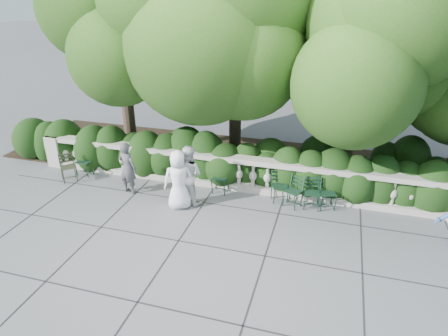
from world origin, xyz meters
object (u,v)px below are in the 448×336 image
(chair_e, at_px, (327,211))
(person_businessman, at_px, (179,180))
(person_woman_grey, at_px, (128,168))
(chair_d, at_px, (311,211))
(person_casual_man, at_px, (188,175))
(chair_f, at_px, (280,203))
(chair_weathered, at_px, (71,183))
(chair_c, at_px, (289,208))
(chair_b, at_px, (218,195))
(chair_a, at_px, (83,177))

(chair_e, bearing_deg, person_businessman, 173.96)
(person_woman_grey, bearing_deg, chair_d, -164.10)
(chair_e, relative_size, person_casual_man, 0.52)
(chair_d, xyz_separation_m, person_woman_grey, (-4.96, -0.38, 0.74))
(person_businessman, bearing_deg, chair_d, 170.49)
(chair_f, relative_size, chair_weathered, 1.00)
(chair_e, xyz_separation_m, person_casual_man, (-3.57, -0.56, 0.81))
(chair_c, bearing_deg, chair_d, 27.39)
(chair_b, distance_m, person_woman_grey, 2.60)
(chair_f, height_order, person_woman_grey, person_woman_grey)
(chair_b, xyz_separation_m, person_woman_grey, (-2.43, -0.54, 0.74))
(chair_b, bearing_deg, person_businessman, -127.26)
(chair_d, distance_m, person_businessman, 3.49)
(chair_c, bearing_deg, person_casual_man, -145.85)
(chair_b, xyz_separation_m, person_casual_man, (-0.63, -0.60, 0.81))
(chair_a, bearing_deg, person_casual_man, -5.99)
(chair_f, distance_m, person_casual_man, 2.56)
(chair_d, distance_m, person_woman_grey, 5.03)
(chair_b, height_order, person_casual_man, person_casual_man)
(chair_a, xyz_separation_m, chair_b, (4.26, 0.08, 0.00))
(chair_a, distance_m, person_businessman, 3.67)
(chair_d, bearing_deg, person_woman_grey, -178.46)
(person_woman_grey, bearing_deg, person_casual_man, -170.39)
(chair_e, xyz_separation_m, chair_weathered, (-7.31, -0.48, 0.00))
(person_casual_man, bearing_deg, chair_e, -159.08)
(chair_f, bearing_deg, chair_b, 157.26)
(chair_f, distance_m, chair_weathered, 6.11)
(chair_d, bearing_deg, person_casual_man, -174.93)
(chair_weathered, bearing_deg, person_businessman, -51.09)
(chair_c, relative_size, chair_f, 1.00)
(chair_a, distance_m, chair_e, 7.20)
(chair_b, bearing_deg, person_casual_man, -133.62)
(person_casual_man, bearing_deg, chair_b, -124.61)
(chair_c, bearing_deg, chair_f, 169.56)
(chair_d, height_order, person_woman_grey, person_woman_grey)
(person_businessman, bearing_deg, chair_f, 177.72)
(chair_weathered, height_order, person_businessman, person_businessman)
(chair_b, distance_m, chair_c, 1.98)
(chair_d, relative_size, chair_e, 1.00)
(chair_a, bearing_deg, chair_b, 3.20)
(chair_weathered, relative_size, person_businessman, 0.53)
(chair_a, xyz_separation_m, chair_weathered, (-0.11, -0.43, 0.00))
(chair_d, height_order, person_businessman, person_businessman)
(chair_a, distance_m, chair_d, 6.79)
(person_casual_man, bearing_deg, chair_weathered, 10.72)
(chair_d, xyz_separation_m, person_businessman, (-3.31, -0.75, 0.79))
(person_casual_man, bearing_deg, person_businessman, 77.82)
(chair_d, relative_size, chair_f, 1.00)
(chair_weathered, distance_m, person_casual_man, 3.82)
(person_businessman, xyz_separation_m, person_casual_man, (0.14, 0.32, 0.01))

